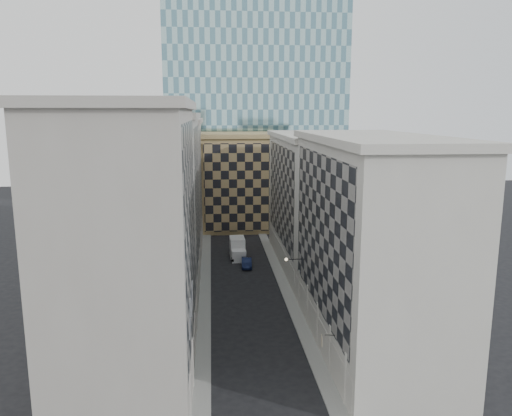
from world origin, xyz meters
TOP-DOWN VIEW (x-y plane):
  - sidewalk_west at (-5.25, 30.00)m, footprint 1.50×100.00m
  - sidewalk_east at (5.25, 30.00)m, footprint 1.50×100.00m
  - bldg_left_a at (-10.88, 11.00)m, footprint 10.80×22.80m
  - bldg_left_b at (-10.88, 33.00)m, footprint 10.80×22.80m
  - bldg_left_c at (-10.88, 55.00)m, footprint 10.80×22.80m
  - bldg_right_a at (10.88, 15.00)m, footprint 10.80×26.80m
  - bldg_right_b at (10.89, 42.00)m, footprint 10.80×28.80m
  - tan_block at (2.00, 67.90)m, footprint 16.80×14.80m
  - church_tower at (0.00, 82.00)m, footprint 7.20×7.20m
  - flagpoles_left at (-5.90, 6.00)m, footprint 0.10×6.33m
  - bracket_lamp at (4.38, 24.00)m, footprint 1.98×0.36m
  - box_truck at (-0.21, 46.09)m, footprint 2.44×5.71m
  - dark_car at (0.86, 40.99)m, footprint 1.72×4.32m
  - shop_sign at (4.95, 8.23)m, footprint 1.24×0.78m

SIDE VIEW (x-z plane):
  - sidewalk_west at x=-5.25m, z-range 0.00..0.15m
  - sidewalk_east at x=5.25m, z-range 0.00..0.15m
  - dark_car at x=0.86m, z-range 0.00..1.40m
  - box_truck at x=-0.21m, z-range -0.20..2.90m
  - shop_sign at x=4.95m, z-range 3.40..4.27m
  - bracket_lamp at x=4.38m, z-range 6.02..6.38m
  - flagpoles_left at x=-5.90m, z-range 6.83..9.17m
  - tan_block at x=2.00m, z-range 0.04..18.84m
  - bldg_right_b at x=10.89m, z-range 0.00..19.70m
  - bldg_right_a at x=10.88m, z-range -0.03..20.67m
  - bldg_left_c at x=-10.88m, z-range -0.02..21.68m
  - bldg_left_b at x=-10.88m, z-range -0.03..22.67m
  - bldg_left_a at x=-10.88m, z-range -0.03..23.67m
  - church_tower at x=0.00m, z-range 1.20..52.70m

